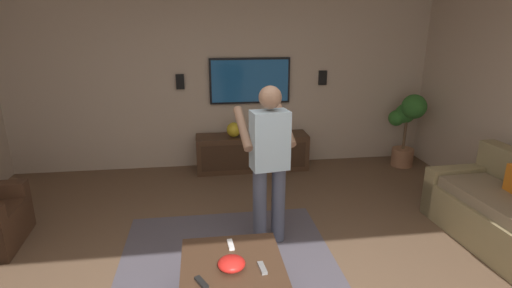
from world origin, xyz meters
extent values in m
plane|color=brown|center=(0.00, 0.00, 0.00)|extent=(7.72, 7.72, 0.00)
cube|color=#BCA893|center=(3.18, 0.00, 1.44)|extent=(0.10, 6.63, 2.88)
cube|color=#93845B|center=(1.06, -2.63, 0.29)|extent=(0.21, 0.85, 0.58)
cube|color=#422B1C|center=(-0.29, 0.18, 0.35)|extent=(1.00, 0.80, 0.10)
cylinder|color=#422B1C|center=(0.13, -0.14, 0.15)|extent=(0.07, 0.07, 0.30)
cylinder|color=#422B1C|center=(0.13, 0.50, 0.15)|extent=(0.07, 0.07, 0.30)
cube|color=#422B1C|center=(2.85, -0.38, 0.28)|extent=(0.44, 1.70, 0.55)
cube|color=#352216|center=(2.62, -0.38, 0.28)|extent=(0.01, 1.56, 0.39)
cube|color=black|center=(3.09, -0.38, 1.34)|extent=(0.05, 1.23, 0.69)
cube|color=#1A579B|center=(3.06, -0.38, 1.34)|extent=(0.01, 1.17, 0.63)
cylinder|color=#4C5166|center=(0.73, -0.37, 0.41)|extent=(0.14, 0.14, 0.82)
cylinder|color=#4C5166|center=(0.70, -0.17, 0.41)|extent=(0.14, 0.14, 0.82)
cube|color=silver|center=(0.72, -0.27, 1.11)|extent=(0.27, 0.39, 0.58)
sphere|color=#997056|center=(0.72, -0.27, 1.53)|extent=(0.22, 0.22, 0.22)
cylinder|color=#997056|center=(0.93, -0.46, 1.20)|extent=(0.49, 0.16, 0.37)
cylinder|color=#997056|center=(0.86, -0.03, 1.20)|extent=(0.49, 0.16, 0.37)
cube|color=white|center=(1.09, -0.22, 1.10)|extent=(0.05, 0.06, 0.16)
cylinder|color=#9E6B4C|center=(2.68, -2.77, 0.14)|extent=(0.33, 0.33, 0.28)
cylinder|color=brown|center=(2.68, -2.77, 0.51)|extent=(0.05, 0.05, 0.46)
sphere|color=#2D6B28|center=(2.60, -2.82, 0.97)|extent=(0.37, 0.37, 0.37)
sphere|color=#2D6B28|center=(2.77, -2.65, 0.76)|extent=(0.25, 0.25, 0.25)
sphere|color=#2D6B28|center=(2.74, -2.77, 0.84)|extent=(0.30, 0.30, 0.30)
ellipsoid|color=red|center=(-0.29, 0.19, 0.45)|extent=(0.21, 0.21, 0.10)
cube|color=white|center=(0.04, 0.17, 0.41)|extent=(0.15, 0.05, 0.02)
cube|color=black|center=(-0.43, 0.42, 0.41)|extent=(0.15, 0.11, 0.02)
cube|color=slate|center=(-0.32, -0.04, 0.41)|extent=(0.15, 0.06, 0.02)
sphere|color=gold|center=(2.80, -0.10, 0.66)|extent=(0.22, 0.22, 0.22)
cube|color=black|center=(3.10, -1.52, 1.37)|extent=(0.06, 0.12, 0.22)
cube|color=black|center=(3.10, 0.67, 1.35)|extent=(0.06, 0.12, 0.22)
camera|label=1|loc=(-2.88, 0.36, 2.21)|focal=27.70mm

